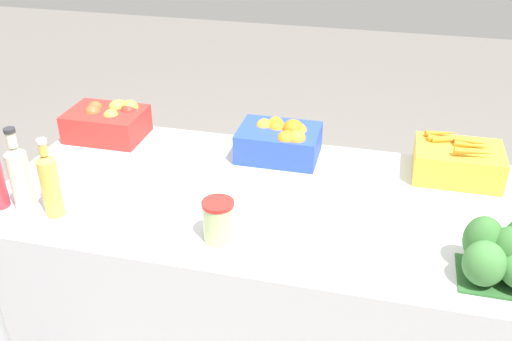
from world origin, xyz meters
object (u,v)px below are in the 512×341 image
orange_crate (280,140)px  juice_bottle_golden (50,183)px  pickle_jar (218,221)px  broccoli_pile (508,253)px  apple_crate (108,121)px  carrot_crate (458,161)px  juice_bottle_cloudy (20,177)px

orange_crate → juice_bottle_golden: (-0.66, -0.60, 0.05)m
pickle_jar → broccoli_pile: bearing=1.1°
apple_crate → orange_crate: bearing=-0.5°
carrot_crate → broccoli_pile: (0.10, -0.59, 0.02)m
carrot_crate → broccoli_pile: size_ratio=1.29×
orange_crate → juice_bottle_cloudy: bearing=-142.2°
apple_crate → orange_crate: 0.76m
orange_crate → juice_bottle_cloudy: size_ratio=1.03×
carrot_crate → juice_bottle_golden: size_ratio=1.12×
apple_crate → pickle_jar: (0.68, -0.61, -0.00)m
orange_crate → broccoli_pile: 0.98m
apple_crate → carrot_crate: carrot_crate is taller
apple_crate → carrot_crate: size_ratio=1.00×
broccoli_pile → juice_bottle_cloudy: size_ratio=0.79×
carrot_crate → juice_bottle_cloudy: size_ratio=1.03×
orange_crate → carrot_crate: size_ratio=1.00×
carrot_crate → apple_crate: bearing=179.7°
apple_crate → juice_bottle_golden: bearing=-80.8°
juice_bottle_golden → carrot_crate: bearing=24.0°
juice_bottle_golden → pickle_jar: bearing=-0.4°
carrot_crate → juice_bottle_golden: juice_bottle_golden is taller
juice_bottle_cloudy → juice_bottle_golden: (0.11, 0.00, -0.01)m
orange_crate → pickle_jar: size_ratio=2.28×
carrot_crate → broccoli_pile: 0.60m
broccoli_pile → juice_bottle_cloudy: 1.56m
apple_crate → broccoli_pile: bearing=-21.0°
broccoli_pile → carrot_crate: bearing=99.7°
orange_crate → carrot_crate: 0.68m
apple_crate → orange_crate: orange_crate is taller
juice_bottle_cloudy → apple_crate: bearing=88.8°
juice_bottle_golden → pickle_jar: 0.59m
carrot_crate → juice_bottle_cloudy: (-1.45, -0.60, 0.07)m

